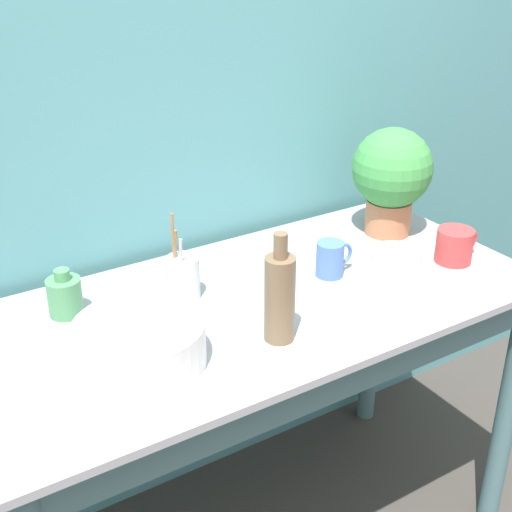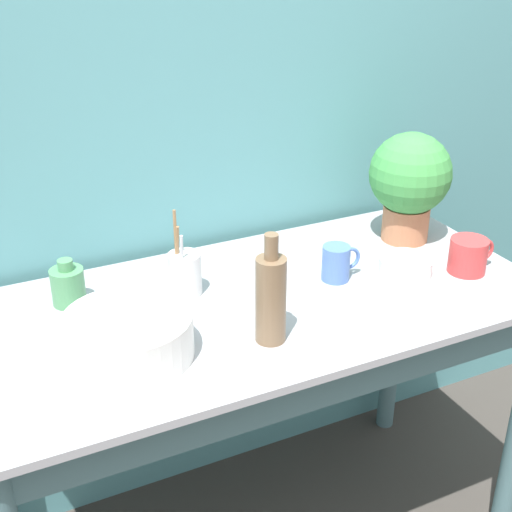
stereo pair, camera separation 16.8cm
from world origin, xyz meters
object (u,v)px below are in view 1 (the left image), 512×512
object	(u,v)px
potted_plant	(392,174)
bowl_wash_large	(140,344)
utensil_cup	(183,277)
mug_blue	(331,259)
bottle_short	(65,296)
bottle_tall	(280,296)
mug_red	(455,245)
bowl_small_enamel_white	(396,259)

from	to	relation	value
potted_plant	bowl_wash_large	xyz separation A→B (m)	(-0.89, -0.23, -0.13)
potted_plant	utensil_cup	distance (m)	0.69
potted_plant	mug_blue	distance (m)	0.36
bowl_wash_large	mug_blue	size ratio (longest dim) A/B	2.56
bottle_short	utensil_cup	xyz separation A→B (m)	(0.27, -0.08, 0.01)
mug_blue	bottle_short	bearing A→B (deg)	164.92
potted_plant	bottle_tall	bearing A→B (deg)	-152.40
potted_plant	utensil_cup	world-z (taller)	potted_plant
bottle_short	mug_red	xyz separation A→B (m)	(0.98, -0.29, -0.00)
bowl_small_enamel_white	potted_plant	bearing A→B (deg)	54.35
mug_blue	utensil_cup	distance (m)	0.39
bottle_tall	mug_red	distance (m)	0.62
bowl_small_enamel_white	bowl_wash_large	bearing A→B (deg)	-175.93
mug_blue	bowl_small_enamel_white	distance (m)	0.19
potted_plant	bottle_tall	world-z (taller)	potted_plant
utensil_cup	bowl_wash_large	bearing A→B (deg)	-134.90
mug_blue	utensil_cup	bearing A→B (deg)	165.41
utensil_cup	bottle_short	bearing A→B (deg)	164.23
bowl_small_enamel_white	utensil_cup	distance (m)	0.58
bowl_wash_large	mug_red	distance (m)	0.91
bottle_tall	bowl_wash_large	bearing A→B (deg)	166.10
potted_plant	mug_blue	xyz separation A→B (m)	(-0.31, -0.13, -0.13)
bowl_small_enamel_white	utensil_cup	world-z (taller)	utensil_cup
bowl_wash_large	bottle_tall	distance (m)	0.31
mug_red	bowl_small_enamel_white	distance (m)	0.17
potted_plant	mug_red	bearing A→B (deg)	-83.91
bottle_tall	utensil_cup	size ratio (longest dim) A/B	1.15
mug_blue	bowl_small_enamel_white	size ratio (longest dim) A/B	0.78
mug_red	utensil_cup	xyz separation A→B (m)	(-0.71, 0.21, 0.01)
bottle_short	utensil_cup	bearing A→B (deg)	-15.77
bottle_tall	utensil_cup	distance (m)	0.30
bottle_tall	bottle_short	bearing A→B (deg)	135.86
utensil_cup	bowl_small_enamel_white	bearing A→B (deg)	-15.17
bottle_tall	bowl_small_enamel_white	xyz separation A→B (m)	(0.46, 0.13, -0.09)
bottle_tall	utensil_cup	world-z (taller)	bottle_tall
potted_plant	bowl_wash_large	size ratio (longest dim) A/B	1.13
potted_plant	bowl_small_enamel_white	xyz separation A→B (m)	(-0.13, -0.18, -0.16)
bottle_tall	bottle_short	size ratio (longest dim) A/B	2.21
bowl_wash_large	mug_red	bearing A→B (deg)	-0.40
bottle_tall	bowl_small_enamel_white	size ratio (longest dim) A/B	1.86
bowl_wash_large	bottle_short	size ratio (longest dim) A/B	2.37
mug_red	potted_plant	bearing A→B (deg)	96.09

